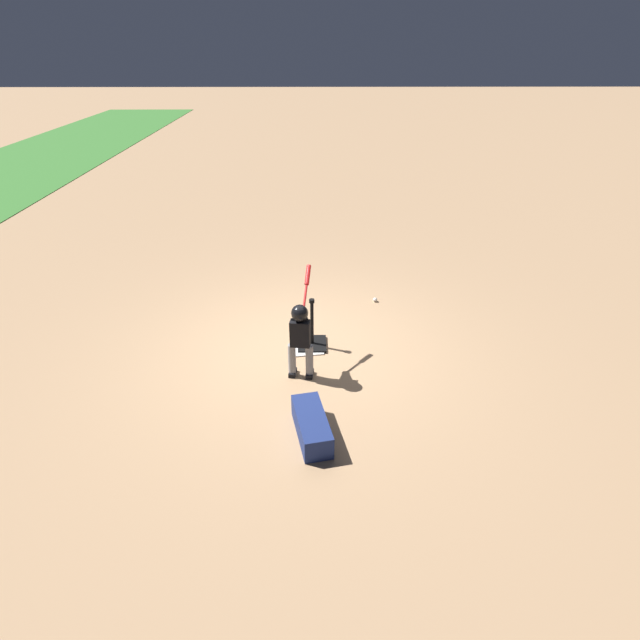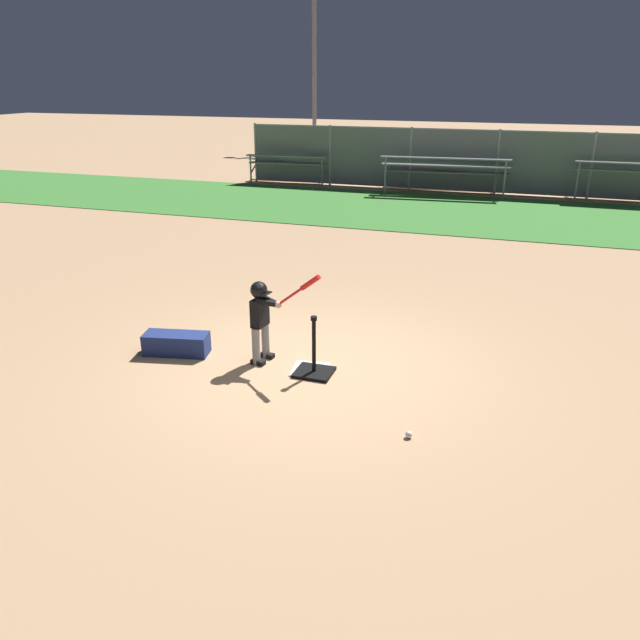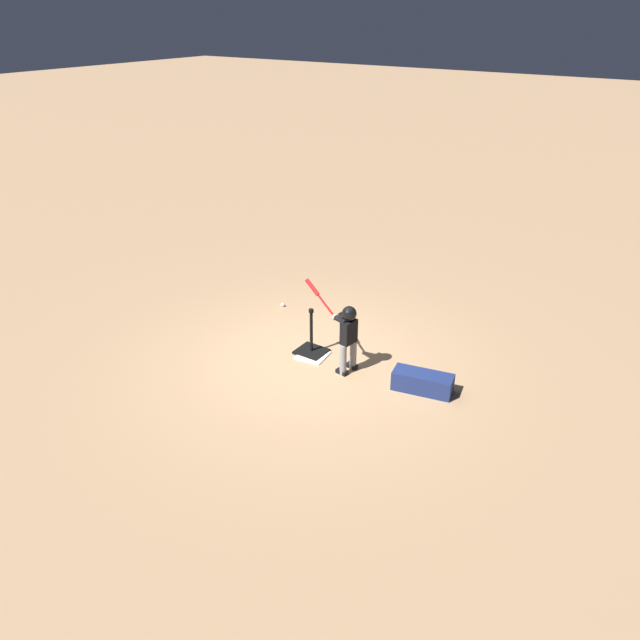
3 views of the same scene
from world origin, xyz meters
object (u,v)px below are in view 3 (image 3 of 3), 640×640
at_px(batting_tee, 311,347).
at_px(batter_child, 347,330).
at_px(baseball, 283,305).
at_px(equipment_bag, 423,382).

relative_size(batting_tee, batter_child, 0.60).
xyz_separation_m(batting_tee, baseball, (1.38, -1.07, -0.06)).
bearing_deg(batter_child, batting_tee, -10.98).
height_order(batter_child, equipment_bag, batter_child).
height_order(batting_tee, equipment_bag, batting_tee).
bearing_deg(equipment_bag, batter_child, -5.08).
bearing_deg(batter_child, equipment_bag, -173.19).
distance_m(batting_tee, equipment_bag, 1.91).
distance_m(baseball, equipment_bag, 3.46).
bearing_deg(batting_tee, baseball, -37.82).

